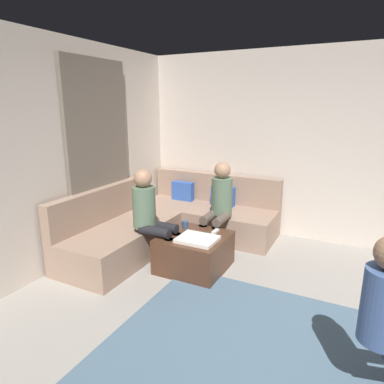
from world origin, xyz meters
The scene contains 11 objects.
wall_back centered at (0.00, 2.94, 1.35)m, with size 6.00×0.12×2.70m, color beige.
wall_left centered at (-2.94, 0.00, 1.35)m, with size 0.12×6.00×2.70m, color beige.
curtain_panel centered at (-2.84, 1.30, 1.25)m, with size 0.06×1.10×2.50m, color #726659.
area_rug centered at (-0.20, 0.10, 0.01)m, with size 2.60×2.20×0.01m, color slate.
sectional_couch centered at (-2.08, 1.88, 0.28)m, with size 2.10×2.55×0.87m.
ottoman centered at (-1.42, 1.27, 0.21)m, with size 0.76×0.76×0.42m, color #4C2D1E.
folded_blanket centered at (-1.32, 1.15, 0.44)m, with size 0.44×0.36×0.04m, color white.
coffee_mug centered at (-1.64, 1.45, 0.47)m, with size 0.08×0.08×0.10m, color #334C72.
game_remote centered at (-1.24, 1.49, 0.43)m, with size 0.05×0.15×0.02m, color white.
person_on_couch_back centered at (-1.38, 1.93, 0.66)m, with size 0.30×0.60×1.20m.
person_on_couch_side centered at (-1.93, 1.13, 0.66)m, with size 0.60×0.30×1.20m.
Camera 1 is at (0.26, -2.10, 1.94)m, focal length 31.63 mm.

